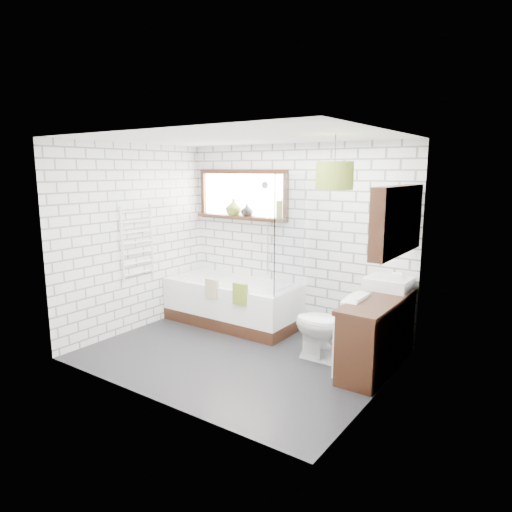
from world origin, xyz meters
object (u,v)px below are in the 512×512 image
Objects in this scene: bathtub at (232,302)px; vanity at (378,334)px; toilet at (329,326)px; pendant at (334,176)px; basin at (388,283)px.

vanity is (2.22, -0.28, 0.09)m from bathtub.
bathtub is 1.75m from toilet.
bathtub is 5.05× the size of pendant.
bathtub is at bearing 159.14° from pendant.
toilet is at bearing -13.54° from bathtub.
bathtub is 2.29× the size of toilet.
pendant is at bearing -20.86° from bathtub.
vanity is 1.80m from pendant.
toilet is (-0.52, -0.13, 0.02)m from vanity.
basin is at bearing 70.58° from pendant.
vanity is at bearing 48.95° from pendant.
vanity is at bearing 102.92° from toilet.
bathtub is 2.24m from vanity.
vanity is 0.54m from toilet.
bathtub is 3.86× the size of basin.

